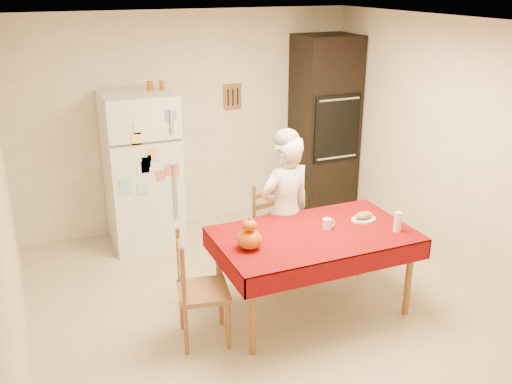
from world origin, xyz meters
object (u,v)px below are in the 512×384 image
oven_cabinet (324,127)px  bread_plate (364,219)px  wine_glass (398,222)px  chair_left (195,286)px  dining_table (314,240)px  seated_woman (285,212)px  coffee_mug (327,224)px  refrigerator (142,170)px  pumpkin_lower (250,239)px  chair_far (275,228)px

oven_cabinet → bread_plate: oven_cabinet is taller
wine_glass → chair_left: bearing=173.4°
oven_cabinet → dining_table: size_ratio=1.29×
seated_woman → coffee_mug: bearing=97.6°
seated_woman → coffee_mug: size_ratio=15.05×
oven_cabinet → dining_table: bearing=-121.0°
bread_plate → refrigerator: bearing=129.4°
refrigerator → bread_plate: size_ratio=7.08×
pumpkin_lower → wine_glass: wine_glass is taller
oven_cabinet → pumpkin_lower: bearing=-131.5°
bread_plate → dining_table: bearing=-173.0°
coffee_mug → bread_plate: coffee_mug is taller
dining_table → pumpkin_lower: bearing=-175.2°
dining_table → wine_glass: (0.68, -0.24, 0.16)m
seated_woman → pumpkin_lower: seated_woman is taller
pumpkin_lower → seated_woman: bearing=44.1°
dining_table → seated_woman: seated_woman is taller
oven_cabinet → bread_plate: 2.12m
refrigerator → oven_cabinet: oven_cabinet is taller
refrigerator → chair_far: size_ratio=1.79×
dining_table → chair_left: (-1.09, -0.04, -0.18)m
pumpkin_lower → coffee_mug: bearing=5.6°
seated_woman → oven_cabinet: bearing=-138.9°
coffee_mug → refrigerator: bearing=120.9°
dining_table → chair_far: chair_far is taller
oven_cabinet → wine_glass: (-0.55, -2.29, -0.25)m
pumpkin_lower → wine_glass: 1.32m
chair_far → wine_glass: 1.26m
chair_left → bread_plate: size_ratio=3.96×
oven_cabinet → chair_left: size_ratio=2.32×
refrigerator → dining_table: size_ratio=1.00×
chair_far → refrigerator: bearing=117.4°
dining_table → bread_plate: 0.55m
coffee_mug → chair_left: bearing=-177.3°
coffee_mug → bread_plate: 0.41m
chair_left → wine_glass: 1.82m
dining_table → seated_woman: size_ratio=1.13×
chair_left → bread_plate: bearing=-76.0°
coffee_mug → pumpkin_lower: size_ratio=0.47×
refrigerator → bread_plate: bearing=-50.6°
coffee_mug → pumpkin_lower: 0.77m
oven_cabinet → wine_glass: size_ratio=12.50×
dining_table → coffee_mug: coffee_mug is taller
dining_table → seated_woman: (-0.02, 0.53, 0.06)m
seated_woman → pumpkin_lower: size_ratio=7.08×
pumpkin_lower → dining_table: bearing=4.8°
chair_left → seated_woman: bearing=-51.6°
seated_woman → dining_table: bearing=82.7°
chair_left → pumpkin_lower: chair_left is taller
refrigerator → pumpkin_lower: refrigerator is taller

